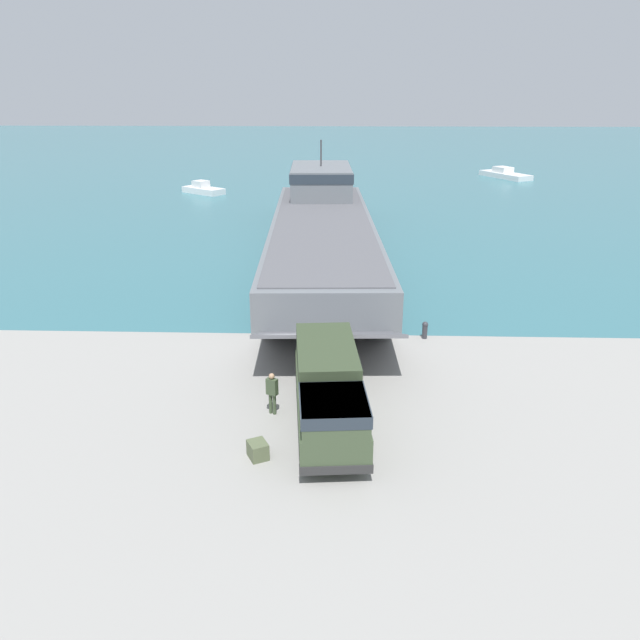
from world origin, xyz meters
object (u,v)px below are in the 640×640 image
at_px(mooring_bollard, 425,329).
at_px(cargo_crate, 258,450).
at_px(landing_craft, 322,221).
at_px(moored_boat_c, 314,170).
at_px(soldier_on_ramp, 272,390).
at_px(military_truck, 329,390).
at_px(moored_boat_b, 505,174).
at_px(moored_boat_a, 203,189).

height_order(mooring_bollard, cargo_crate, mooring_bollard).
bearing_deg(landing_craft, moored_boat_c, 90.98).
distance_m(soldier_on_ramp, mooring_bollard, 10.75).
relative_size(military_truck, cargo_crate, 10.79).
bearing_deg(moored_boat_b, moored_boat_c, -37.49).
xyz_separation_m(soldier_on_ramp, mooring_bollard, (7.00, 8.14, -0.52)).
distance_m(moored_boat_b, mooring_bollard, 63.68).
xyz_separation_m(moored_boat_b, mooring_bollard, (-18.77, -60.85, 0.01)).
distance_m(moored_boat_b, moored_boat_c, 27.72).
height_order(soldier_on_ramp, moored_boat_c, soldier_on_ramp).
bearing_deg(mooring_bollard, moored_boat_b, 72.86).
distance_m(soldier_on_ramp, moored_boat_a, 55.65).
height_order(landing_craft, moored_boat_b, landing_craft).
bearing_deg(moored_boat_a, military_truck, 52.76).
bearing_deg(mooring_bollard, soldier_on_ramp, -130.68).
bearing_deg(moored_boat_c, moored_boat_a, 69.04).
relative_size(moored_boat_b, moored_boat_c, 1.27).
bearing_deg(moored_boat_b, moored_boat_a, -7.53).
relative_size(soldier_on_ramp, mooring_bollard, 1.93).
xyz_separation_m(landing_craft, soldier_on_ramp, (-1.07, -28.68, -0.80)).
height_order(soldier_on_ramp, moored_boat_b, soldier_on_ramp).
xyz_separation_m(moored_boat_a, moored_boat_b, (39.92, 15.17, -0.01)).
bearing_deg(soldier_on_ramp, cargo_crate, -156.75).
bearing_deg(moored_boat_c, mooring_bollard, 109.20).
xyz_separation_m(moored_boat_b, moored_boat_c, (-27.37, 4.41, -0.02)).
height_order(military_truck, soldier_on_ramp, military_truck).
bearing_deg(moored_boat_a, moored_boat_c, -176.58).
distance_m(military_truck, moored_boat_a, 57.08).
bearing_deg(landing_craft, moored_boat_b, 56.06).
xyz_separation_m(military_truck, cargo_crate, (-2.42, -2.30, -1.20)).
relative_size(soldier_on_ramp, moored_boat_c, 0.26).
distance_m(mooring_bollard, cargo_crate, 13.39).
distance_m(military_truck, moored_boat_c, 74.36).
bearing_deg(mooring_bollard, cargo_crate, -122.45).
height_order(moored_boat_a, cargo_crate, moored_boat_a).
distance_m(soldier_on_ramp, cargo_crate, 3.24).
relative_size(landing_craft, military_truck, 5.29).
bearing_deg(military_truck, moored_boat_b, 156.29).
bearing_deg(military_truck, moored_boat_a, -168.41).
xyz_separation_m(moored_boat_b, cargo_crate, (-25.95, -72.15, -0.18)).
bearing_deg(military_truck, landing_craft, 177.17).
bearing_deg(moored_boat_c, soldier_on_ramp, 102.95).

